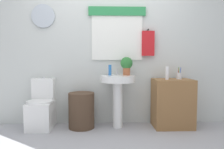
# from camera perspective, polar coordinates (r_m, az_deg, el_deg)

# --- Properties ---
(back_wall) EXTENTS (4.40, 0.18, 2.60)m
(back_wall) POSITION_cam_1_polar(r_m,az_deg,el_deg) (3.63, -1.42, 7.88)
(back_wall) COLOR silver
(back_wall) RESTS_ON ground_plane
(toilet) EXTENTS (0.38, 0.51, 0.78)m
(toilet) POSITION_cam_1_polar(r_m,az_deg,el_deg) (3.58, -17.92, -8.52)
(toilet) COLOR white
(toilet) RESTS_ON ground_plane
(laundry_hamper) EXTENTS (0.40, 0.40, 0.55)m
(laundry_hamper) POSITION_cam_1_polar(r_m,az_deg,el_deg) (3.44, -8.00, -9.27)
(laundry_hamper) COLOR #4C3828
(laundry_hamper) RESTS_ON ground_plane
(pedestal_sink) EXTENTS (0.53, 0.53, 0.81)m
(pedestal_sink) POSITION_cam_1_polar(r_m,az_deg,el_deg) (3.36, 1.53, -3.61)
(pedestal_sink) COLOR white
(pedestal_sink) RESTS_ON ground_plane
(faucet) EXTENTS (0.03, 0.03, 0.10)m
(faucet) POSITION_cam_1_polar(r_m,az_deg,el_deg) (3.46, 1.42, 0.71)
(faucet) COLOR silver
(faucet) RESTS_ON pedestal_sink
(wooden_cabinet) EXTENTS (0.60, 0.44, 0.75)m
(wooden_cabinet) POSITION_cam_1_polar(r_m,az_deg,el_deg) (3.56, 15.55, -7.24)
(wooden_cabinet) COLOR olive
(wooden_cabinet) RESTS_ON ground_plane
(soap_bottle) EXTENTS (0.05, 0.05, 0.16)m
(soap_bottle) POSITION_cam_1_polar(r_m,az_deg,el_deg) (3.38, -0.54, 1.17)
(soap_bottle) COLOR #2D6BB7
(soap_bottle) RESTS_ON pedestal_sink
(potted_plant) EXTENTS (0.19, 0.19, 0.28)m
(potted_plant) POSITION_cam_1_polar(r_m,az_deg,el_deg) (3.40, 3.83, 2.63)
(potted_plant) COLOR #AD5B38
(potted_plant) RESTS_ON pedestal_sink
(lotion_bottle) EXTENTS (0.05, 0.05, 0.20)m
(lotion_bottle) POSITION_cam_1_polar(r_m,az_deg,el_deg) (3.43, 14.24, 0.39)
(lotion_bottle) COLOR white
(lotion_bottle) RESTS_ON wooden_cabinet
(toothbrush_cup) EXTENTS (0.08, 0.08, 0.19)m
(toothbrush_cup) POSITION_cam_1_polar(r_m,az_deg,el_deg) (3.55, 17.19, -0.30)
(toothbrush_cup) COLOR silver
(toothbrush_cup) RESTS_ON wooden_cabinet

